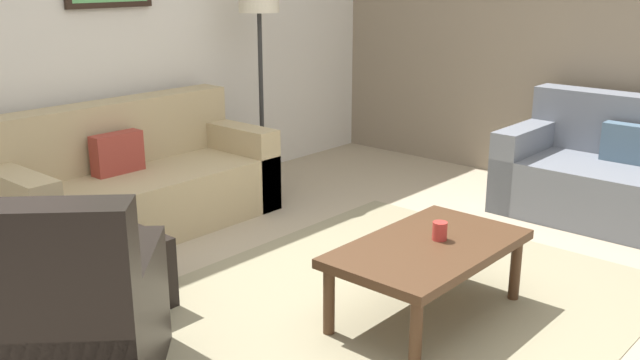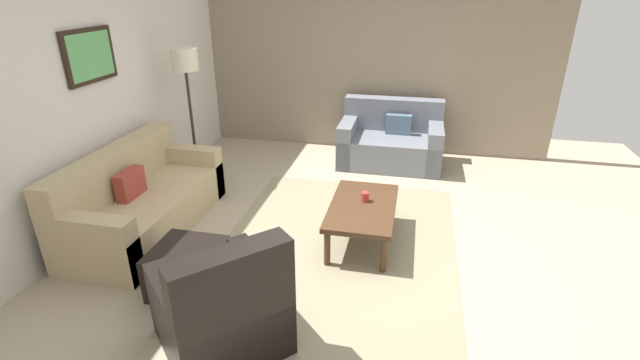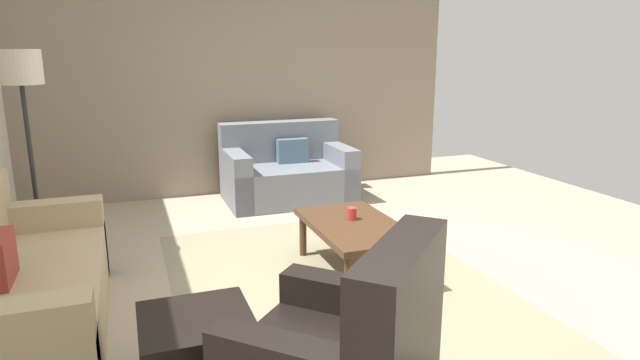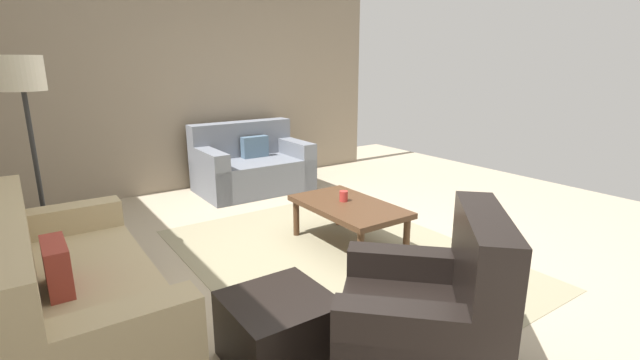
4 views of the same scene
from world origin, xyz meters
The scene contains 11 objects.
ground_plane centered at (0.00, 0.00, 0.00)m, with size 8.00×8.00×0.00m, color tan.
rear_partition centered at (0.00, 2.60, 1.40)m, with size 6.00×0.12×2.80m, color silver.
stone_feature_panel centered at (3.00, 0.00, 1.40)m, with size 0.12×5.20×2.80m, color gray.
area_rug centered at (0.00, 0.00, 0.00)m, with size 3.07×2.31×0.01m, color gray.
couch_main centered at (-0.07, 2.12, 0.30)m, with size 1.97×0.86×0.88m.
couch_loveseat centered at (2.44, -0.34, 0.30)m, with size 0.92×1.42×0.88m.
armchair_leather centered at (-1.50, 0.54, 0.31)m, with size 1.13×1.13×0.95m.
ottoman centered at (-0.92, 1.13, 0.20)m, with size 0.56×0.56×0.40m, color black.
coffee_table centered at (0.16, -0.22, 0.36)m, with size 1.10×0.64×0.41m.
cup centered at (0.25, -0.23, 0.46)m, with size 0.08×0.08×0.10m, color #B2332D.
lamp_standing centered at (1.20, 2.09, 1.41)m, with size 0.32×0.32×1.71m.
Camera 1 is at (-2.74, -2.04, 1.77)m, focal length 39.39 mm.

